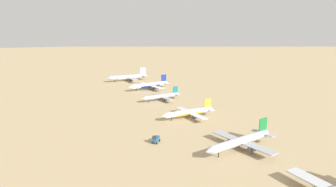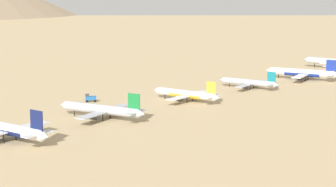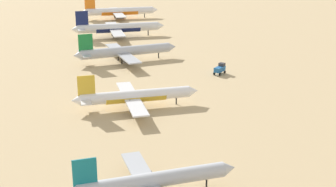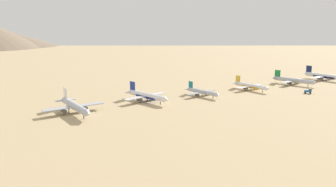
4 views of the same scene
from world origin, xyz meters
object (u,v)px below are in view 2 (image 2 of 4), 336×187
Objects in this scene: parked_jet_2 at (249,83)px; parked_jet_4 at (102,110)px; parked_jet_5 at (5,129)px; service_truck at (90,98)px; parked_jet_3 at (186,94)px; parked_jet_1 at (303,73)px.

parked_jet_4 is (3.92, 105.12, 0.79)m from parked_jet_2.
parked_jet_5 is 80.14m from service_truck.
parked_jet_5 is at bearing 114.02° from service_truck.
parked_jet_3 is 0.89× the size of parked_jet_4.
parked_jet_1 reaches higher than parked_jet_3.
parked_jet_3 reaches higher than parked_jet_2.
parked_jet_1 is at bearing -109.12° from service_truck.
parked_jet_1 is 0.93× the size of parked_jet_5.
parked_jet_4 is 41.00m from service_truck.
parked_jet_1 reaches higher than service_truck.
parked_jet_1 is 200.02m from parked_jet_5.
parked_jet_1 is 150.98m from parked_jet_4.
parked_jet_3 is at bearing 87.53° from parked_jet_2.
parked_jet_1 is 45.99m from parked_jet_2.
service_truck is at bearing -65.98° from parked_jet_5.
parked_jet_2 is 154.29m from parked_jet_5.
parked_jet_5 is (2.25, 103.52, 0.83)m from parked_jet_3.
service_truck is (34.86, 30.35, -1.61)m from parked_jet_3.
parked_jet_5 is at bearing 88.35° from parked_jet_2.
parked_jet_2 is 105.20m from parked_jet_4.
parked_jet_3 is at bearing -138.95° from service_truck.
parked_jet_2 is 89.13m from service_truck.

